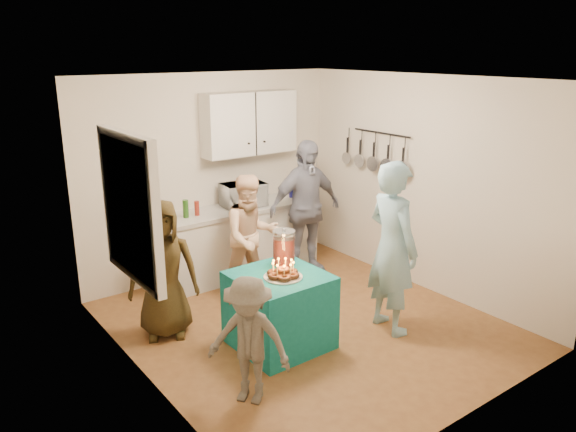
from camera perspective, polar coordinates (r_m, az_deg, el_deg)
floor at (r=6.21m, az=1.97°, el=-10.98°), size 4.00×4.00×0.00m
ceiling at (r=5.50m, az=2.25°, el=13.75°), size 4.00×4.00×0.00m
back_wall at (r=7.34m, az=-7.76°, el=4.11°), size 3.60×3.60×0.00m
left_wall at (r=4.85m, az=-14.74°, el=-2.94°), size 4.00×4.00×0.00m
right_wall at (r=6.96m, az=13.75°, el=3.08°), size 4.00×4.00×0.00m
window_night at (r=5.05m, az=-15.94°, el=0.74°), size 0.04×1.00×1.20m
counter at (r=7.42m, az=-5.02°, el=-2.65°), size 2.20×0.58×0.86m
countertop at (r=7.28m, az=-5.11°, el=0.73°), size 2.24×0.62×0.05m
upper_cabinet at (r=7.35m, az=-3.94°, el=9.39°), size 1.30×0.30×0.80m
pot_rack at (r=7.29m, az=9.28°, el=6.37°), size 0.12×1.00×0.60m
microwave at (r=7.28m, az=-4.55°, el=2.18°), size 0.58×0.43×0.30m
party_table at (r=5.66m, az=-0.88°, el=-9.52°), size 0.86×0.86×0.76m
donut_cake at (r=5.41m, az=-0.51°, el=-5.39°), size 0.38×0.38×0.18m
punch_jar at (r=5.70m, az=-0.42°, el=-3.32°), size 0.22×0.22×0.34m
man_birthday at (r=5.87m, az=10.55°, el=-3.19°), size 0.51×0.71×1.82m
woman_back_left at (r=5.86m, az=-12.60°, el=-5.31°), size 0.84×0.73×1.46m
woman_back_center at (r=6.65m, az=-3.73°, el=-2.09°), size 0.83×0.70×1.49m
woman_back_right at (r=7.25m, az=1.76°, el=0.77°), size 1.08×0.52×1.78m
child_near_left at (r=4.76m, az=-4.00°, el=-12.52°), size 0.76×0.83×1.12m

